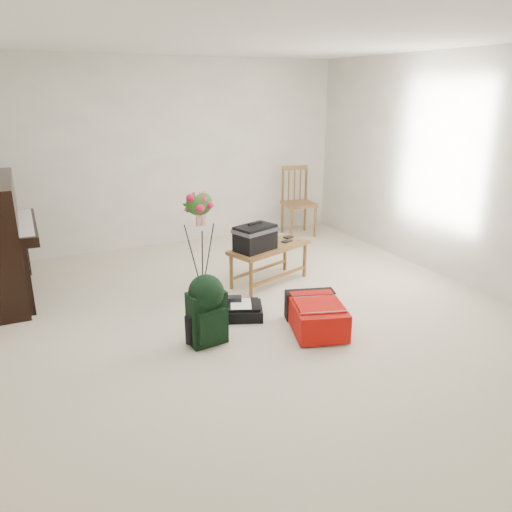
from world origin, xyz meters
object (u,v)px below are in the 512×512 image
black_duffel (239,310)px  green_backpack (207,307)px  dining_chair (298,202)px  red_suitcase (314,313)px  flower_stand (201,244)px  bench (257,239)px

black_duffel → green_backpack: 0.65m
dining_chair → red_suitcase: size_ratio=1.31×
dining_chair → flower_stand: (-2.06, -1.57, 0.07)m
green_backpack → black_duffel: bearing=32.7°
bench → black_duffel: size_ratio=1.93×
dining_chair → black_duffel: dining_chair is taller
black_duffel → flower_stand: 0.87m
bench → dining_chair: (1.41, 1.59, -0.03)m
dining_chair → bench: bearing=-124.5°
red_suitcase → flower_stand: bearing=134.6°
dining_chair → flower_stand: 2.59m
dining_chair → flower_stand: size_ratio=0.88×
green_backpack → flower_stand: bearing=66.4°
red_suitcase → black_duffel: (-0.52, 0.52, -0.08)m
red_suitcase → black_duffel: 0.74m
black_duffel → flower_stand: (-0.13, 0.70, 0.49)m
bench → red_suitcase: (0.00, -1.20, -0.38)m
black_duffel → green_backpack: green_backpack is taller
green_backpack → flower_stand: (0.33, 1.07, 0.21)m
dining_chair → green_backpack: size_ratio=1.61×
black_duffel → green_backpack: bearing=-119.2°
dining_chair → green_backpack: (-2.38, -2.64, -0.15)m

